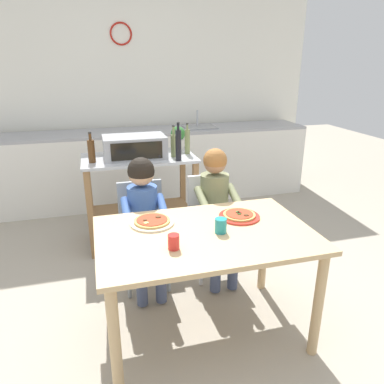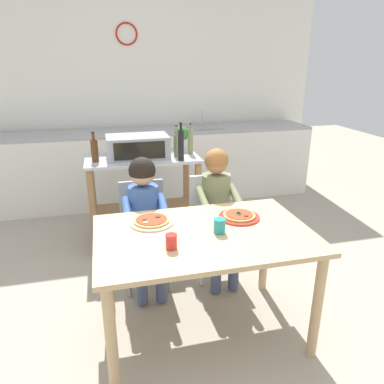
{
  "view_description": "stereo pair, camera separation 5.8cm",
  "coord_description": "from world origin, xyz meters",
  "px_view_note": "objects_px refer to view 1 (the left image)",
  "views": [
    {
      "loc": [
        -0.6,
        -1.86,
        1.7
      ],
      "look_at": [
        0.0,
        0.3,
        0.88
      ],
      "focal_mm": 33.97,
      "sensor_mm": 36.0,
      "label": 1
    },
    {
      "loc": [
        -0.54,
        -1.87,
        1.7
      ],
      "look_at": [
        0.0,
        0.3,
        0.88
      ],
      "focal_mm": 33.97,
      "sensor_mm": 36.0,
      "label": 2
    }
  ],
  "objects_px": {
    "bottle_slim_sauce": "(178,145)",
    "drinking_cup_teal": "(221,226)",
    "bottle_clear_vinegar": "(174,145)",
    "dining_chair_left": "(143,227)",
    "kitchen_island_cart": "(140,186)",
    "dining_chair_right": "(211,218)",
    "dining_table": "(205,247)",
    "drinking_cup_red": "(174,242)",
    "potted_herb_plant": "(178,137)",
    "child_in_blue_striped_shirt": "(144,210)",
    "toaster_oven": "(135,147)",
    "bottle_tall_green_wine": "(187,141)",
    "pizza_plate_cream": "(152,222)",
    "child_in_olive_shirt": "(217,201)",
    "bottle_squat_spirits": "(91,151)",
    "pizza_plate_red_rimmed": "(239,216)"
  },
  "relations": [
    {
      "from": "bottle_tall_green_wine",
      "to": "dining_chair_left",
      "type": "bearing_deg",
      "value": -127.55
    },
    {
      "from": "bottle_clear_vinegar",
      "to": "bottle_tall_green_wine",
      "type": "xyz_separation_m",
      "value": [
        0.15,
        0.07,
        0.01
      ]
    },
    {
      "from": "dining_table",
      "to": "drinking_cup_red",
      "type": "relative_size",
      "value": 15.2
    },
    {
      "from": "bottle_clear_vinegar",
      "to": "bottle_tall_green_wine",
      "type": "relative_size",
      "value": 1.0
    },
    {
      "from": "pizza_plate_red_rimmed",
      "to": "bottle_squat_spirits",
      "type": "bearing_deg",
      "value": 127.22
    },
    {
      "from": "child_in_olive_shirt",
      "to": "drinking_cup_red",
      "type": "distance_m",
      "value": 0.9
    },
    {
      "from": "child_in_blue_striped_shirt",
      "to": "drinking_cup_teal",
      "type": "distance_m",
      "value": 0.72
    },
    {
      "from": "bottle_clear_vinegar",
      "to": "potted_herb_plant",
      "type": "distance_m",
      "value": 0.28
    },
    {
      "from": "child_in_olive_shirt",
      "to": "drinking_cup_red",
      "type": "xyz_separation_m",
      "value": [
        -0.5,
        -0.74,
        0.1
      ]
    },
    {
      "from": "bottle_squat_spirits",
      "to": "dining_chair_left",
      "type": "relative_size",
      "value": 0.33
    },
    {
      "from": "dining_chair_right",
      "to": "pizza_plate_cream",
      "type": "relative_size",
      "value": 2.92
    },
    {
      "from": "dining_table",
      "to": "child_in_blue_striped_shirt",
      "type": "xyz_separation_m",
      "value": [
        -0.29,
        0.58,
        0.04
      ]
    },
    {
      "from": "bottle_clear_vinegar",
      "to": "dining_table",
      "type": "relative_size",
      "value": 0.23
    },
    {
      "from": "potted_herb_plant",
      "to": "pizza_plate_red_rimmed",
      "type": "relative_size",
      "value": 0.87
    },
    {
      "from": "bottle_squat_spirits",
      "to": "bottle_slim_sauce",
      "type": "height_order",
      "value": "bottle_slim_sauce"
    },
    {
      "from": "kitchen_island_cart",
      "to": "dining_chair_right",
      "type": "bearing_deg",
      "value": -55.74
    },
    {
      "from": "drinking_cup_red",
      "to": "dining_chair_right",
      "type": "bearing_deg",
      "value": 59.6
    },
    {
      "from": "kitchen_island_cart",
      "to": "dining_chair_right",
      "type": "xyz_separation_m",
      "value": [
        0.48,
        -0.7,
        -0.09
      ]
    },
    {
      "from": "toaster_oven",
      "to": "bottle_tall_green_wine",
      "type": "xyz_separation_m",
      "value": [
        0.5,
        0.01,
        0.02
      ]
    },
    {
      "from": "potted_herb_plant",
      "to": "child_in_olive_shirt",
      "type": "height_order",
      "value": "potted_herb_plant"
    },
    {
      "from": "child_in_blue_striped_shirt",
      "to": "toaster_oven",
      "type": "bearing_deg",
      "value": 86.67
    },
    {
      "from": "kitchen_island_cart",
      "to": "dining_chair_left",
      "type": "relative_size",
      "value": 1.27
    },
    {
      "from": "bottle_clear_vinegar",
      "to": "potted_herb_plant",
      "type": "height_order",
      "value": "bottle_clear_vinegar"
    },
    {
      "from": "kitchen_island_cart",
      "to": "pizza_plate_cream",
      "type": "xyz_separation_m",
      "value": [
        -0.08,
        -1.21,
        0.17
      ]
    },
    {
      "from": "dining_chair_left",
      "to": "drinking_cup_teal",
      "type": "height_order",
      "value": "dining_chair_left"
    },
    {
      "from": "potted_herb_plant",
      "to": "bottle_tall_green_wine",
      "type": "bearing_deg",
      "value": -76.56
    },
    {
      "from": "bottle_squat_spirits",
      "to": "bottle_clear_vinegar",
      "type": "relative_size",
      "value": 0.92
    },
    {
      "from": "bottle_clear_vinegar",
      "to": "dining_chair_left",
      "type": "distance_m",
      "value": 0.89
    },
    {
      "from": "bottle_squat_spirits",
      "to": "drinking_cup_teal",
      "type": "distance_m",
      "value": 1.54
    },
    {
      "from": "bottle_squat_spirits",
      "to": "drinking_cup_red",
      "type": "bearing_deg",
      "value": -75.12
    },
    {
      "from": "potted_herb_plant",
      "to": "child_in_olive_shirt",
      "type": "relative_size",
      "value": 0.22
    },
    {
      "from": "bottle_clear_vinegar",
      "to": "dining_chair_right",
      "type": "bearing_deg",
      "value": -74.94
    },
    {
      "from": "dining_chair_right",
      "to": "pizza_plate_red_rimmed",
      "type": "xyz_separation_m",
      "value": [
        0.0,
        -0.56,
        0.26
      ]
    },
    {
      "from": "bottle_slim_sauce",
      "to": "drinking_cup_red",
      "type": "distance_m",
      "value": 1.4
    },
    {
      "from": "bottle_slim_sauce",
      "to": "toaster_oven",
      "type": "bearing_deg",
      "value": 150.17
    },
    {
      "from": "dining_table",
      "to": "pizza_plate_cream",
      "type": "relative_size",
      "value": 4.62
    },
    {
      "from": "potted_herb_plant",
      "to": "dining_table",
      "type": "xyz_separation_m",
      "value": [
        -0.21,
        -1.6,
        -0.35
      ]
    },
    {
      "from": "potted_herb_plant",
      "to": "dining_chair_right",
      "type": "bearing_deg",
      "value": -85.9
    },
    {
      "from": "dining_chair_right",
      "to": "drinking_cup_red",
      "type": "relative_size",
      "value": 9.59
    },
    {
      "from": "bottle_slim_sauce",
      "to": "dining_chair_left",
      "type": "bearing_deg",
      "value": -129.57
    },
    {
      "from": "child_in_olive_shirt",
      "to": "dining_chair_left",
      "type": "bearing_deg",
      "value": 169.5
    },
    {
      "from": "kitchen_island_cart",
      "to": "potted_herb_plant",
      "type": "bearing_deg",
      "value": 23.17
    },
    {
      "from": "child_in_olive_shirt",
      "to": "dining_table",
      "type": "bearing_deg",
      "value": -115.11
    },
    {
      "from": "dining_table",
      "to": "child_in_olive_shirt",
      "type": "relative_size",
      "value": 1.22
    },
    {
      "from": "bottle_slim_sauce",
      "to": "potted_herb_plant",
      "type": "height_order",
      "value": "bottle_slim_sauce"
    },
    {
      "from": "bottle_slim_sauce",
      "to": "drinking_cup_teal",
      "type": "bearing_deg",
      "value": -91.67
    },
    {
      "from": "kitchen_island_cart",
      "to": "drinking_cup_red",
      "type": "distance_m",
      "value": 1.58
    },
    {
      "from": "bottle_clear_vinegar",
      "to": "drinking_cup_teal",
      "type": "height_order",
      "value": "bottle_clear_vinegar"
    },
    {
      "from": "toaster_oven",
      "to": "drinking_cup_red",
      "type": "height_order",
      "value": "toaster_oven"
    },
    {
      "from": "toaster_oven",
      "to": "dining_table",
      "type": "xyz_separation_m",
      "value": [
        0.24,
        -1.4,
        -0.33
      ]
    }
  ]
}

